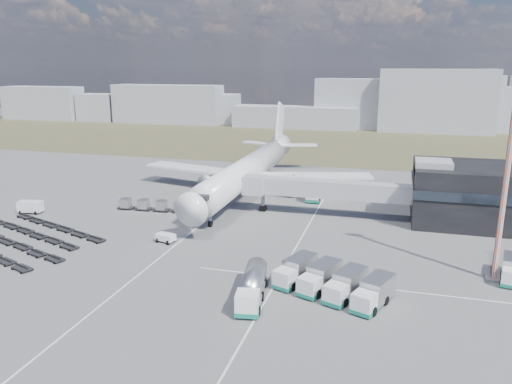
# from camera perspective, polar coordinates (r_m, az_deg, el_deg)

# --- Properties ---
(ground) EXTENTS (420.00, 420.00, 0.00)m
(ground) POSITION_cam_1_polar(r_m,az_deg,el_deg) (77.83, -7.58, -5.96)
(ground) COLOR #565659
(ground) RESTS_ON ground
(grass_strip) EXTENTS (420.00, 90.00, 0.01)m
(grass_strip) POSITION_cam_1_polar(r_m,az_deg,el_deg) (181.27, 6.22, 5.80)
(grass_strip) COLOR #47452A
(grass_strip) RESTS_ON ground
(lane_markings) EXTENTS (47.12, 110.00, 0.01)m
(lane_markings) POSITION_cam_1_polar(r_m,az_deg,el_deg) (77.38, 0.00, -5.95)
(lane_markings) COLOR silver
(lane_markings) RESTS_ON ground
(terminal) EXTENTS (30.40, 16.40, 11.00)m
(terminal) POSITION_cam_1_polar(r_m,az_deg,el_deg) (95.14, 26.37, -0.28)
(terminal) COLOR black
(terminal) RESTS_ON ground
(jet_bridge) EXTENTS (30.30, 3.80, 7.05)m
(jet_bridge) POSITION_cam_1_polar(r_m,az_deg,el_deg) (90.97, 6.70, 0.40)
(jet_bridge) COLOR #939399
(jet_bridge) RESTS_ON ground
(airliner) EXTENTS (51.59, 64.53, 17.62)m
(airliner) POSITION_cam_1_polar(r_m,az_deg,el_deg) (105.71, -0.79, 2.61)
(airliner) COLOR white
(airliner) RESTS_ON ground
(skyline) EXTENTS (293.62, 23.25, 25.08)m
(skyline) POSITION_cam_1_polar(r_m,az_deg,el_deg) (221.08, 5.15, 9.78)
(skyline) COLOR #999DA7
(skyline) RESTS_ON ground
(fuel_tanker) EXTENTS (4.23, 10.75, 3.38)m
(fuel_tanker) POSITION_cam_1_polar(r_m,az_deg,el_deg) (59.46, -0.46, -10.71)
(fuel_tanker) COLOR white
(fuel_tanker) RESTS_ON ground
(pushback_tug) EXTENTS (3.24, 2.28, 1.36)m
(pushback_tug) POSITION_cam_1_polar(r_m,az_deg,el_deg) (79.13, -10.30, -5.20)
(pushback_tug) COLOR white
(pushback_tug) RESTS_ON ground
(utility_van) EXTENTS (4.57, 2.62, 2.30)m
(utility_van) POSITION_cam_1_polar(r_m,az_deg,el_deg) (101.67, -24.39, -1.59)
(utility_van) COLOR white
(utility_van) RESTS_ON ground
(catering_truck) EXTENTS (3.01, 6.86, 3.11)m
(catering_truck) POSITION_cam_1_polar(r_m,az_deg,el_deg) (102.16, 6.78, -0.05)
(catering_truck) COLOR white
(catering_truck) RESTS_ON ground
(service_trucks_near) EXTENTS (14.76, 11.45, 2.90)m
(service_trucks_near) POSITION_cam_1_polar(r_m,az_deg,el_deg) (61.67, 8.74, -10.05)
(service_trucks_near) COLOR white
(service_trucks_near) RESTS_ON ground
(uld_row) EXTENTS (13.78, 2.78, 1.90)m
(uld_row) POSITION_cam_1_polar(r_m,az_deg,el_deg) (96.05, -11.74, -1.47)
(uld_row) COLOR black
(uld_row) RESTS_ON ground
(baggage_dollies) EXTENTS (30.04, 22.80, 0.74)m
(baggage_dollies) POSITION_cam_1_polar(r_m,az_deg,el_deg) (87.88, -25.63, -4.65)
(baggage_dollies) COLOR black
(baggage_dollies) RESTS_ON ground
(floodlight_mast) EXTENTS (2.45, 1.98, 25.65)m
(floodlight_mast) POSITION_cam_1_polar(r_m,az_deg,el_deg) (68.26, 26.64, 0.96)
(floodlight_mast) COLOR #AC321B
(floodlight_mast) RESTS_ON ground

